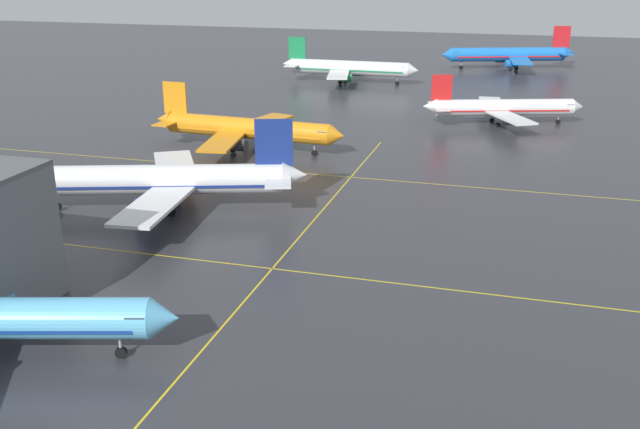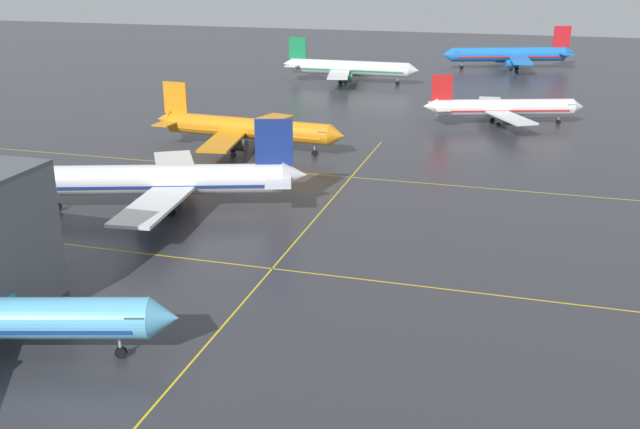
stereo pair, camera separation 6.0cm
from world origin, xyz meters
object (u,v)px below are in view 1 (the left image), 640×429
airliner_distant_taxiway (509,55)px  airliner_far_left_stand (502,108)px  airliner_far_right_stand (348,68)px  airliner_second_row (161,180)px  airliner_third_row (246,128)px

airliner_distant_taxiway → airliner_far_left_stand: bearing=-88.7°
airliner_far_left_stand → airliner_far_right_stand: 59.31m
airliner_distant_taxiway → airliner_far_right_stand: bearing=-136.7°
airliner_second_row → airliner_distant_taxiway: (39.55, 146.35, 0.08)m
airliner_far_left_stand → airliner_third_row: bearing=-142.0°
airliner_second_row → airliner_third_row: (-1.11, 33.52, -0.39)m
airliner_third_row → airliner_far_right_stand: airliner_far_right_stand is taller
airliner_far_left_stand → airliner_far_right_stand: size_ratio=0.86×
airliner_far_left_stand → airliner_second_row: bearing=-121.8°
airliner_third_row → airliner_far_right_stand: 74.67m
airliner_second_row → airliner_far_right_stand: (-1.00, 108.19, -0.23)m
airliner_far_right_stand → airliner_distant_taxiway: (40.55, 38.16, 0.31)m
airliner_third_row → airliner_distant_taxiway: (40.67, 112.83, 0.47)m
airliner_far_right_stand → airliner_distant_taxiway: 55.69m
airliner_far_left_stand → airliner_distant_taxiway: bearing=91.3°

